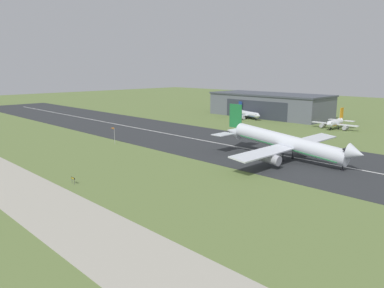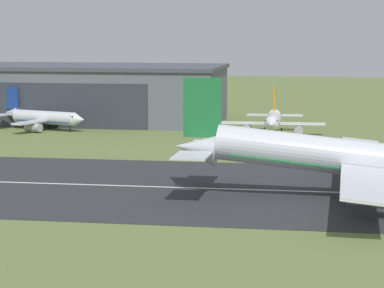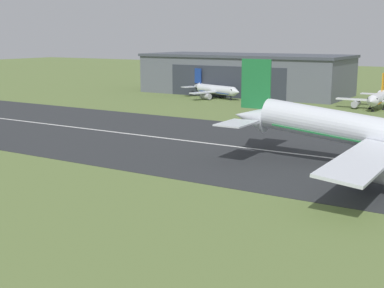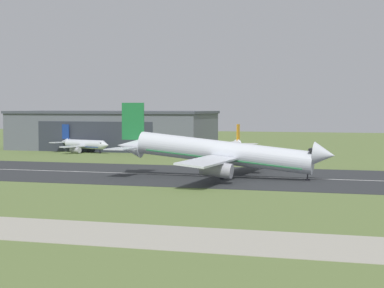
# 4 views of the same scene
# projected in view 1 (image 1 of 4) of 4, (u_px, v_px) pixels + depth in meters

# --- Properties ---
(ground_plane) EXTENTS (674.04, 674.04, 0.00)m
(ground_plane) POSITION_uv_depth(u_px,v_px,m) (92.00, 168.00, 109.03)
(ground_plane) COLOR olive
(runway_strip) EXTENTS (434.04, 49.64, 0.06)m
(runway_strip) POSITION_uv_depth(u_px,v_px,m) (216.00, 143.00, 145.97)
(runway_strip) COLOR #2B2D30
(runway_strip) RESTS_ON ground_plane
(runway_centreline) EXTENTS (390.64, 0.70, 0.01)m
(runway_centreline) POSITION_uv_depth(u_px,v_px,m) (216.00, 143.00, 145.97)
(runway_centreline) COLOR silver
(runway_centreline) RESTS_ON runway_strip
(taxiway_road) EXTENTS (325.53, 15.76, 0.05)m
(taxiway_road) POSITION_uv_depth(u_px,v_px,m) (12.00, 185.00, 93.68)
(taxiway_road) COLOR #A8A393
(taxiway_road) RESTS_ON ground_plane
(hangar_building) EXTENTS (71.53, 29.25, 13.81)m
(hangar_building) POSITION_uv_depth(u_px,v_px,m) (269.00, 105.00, 224.73)
(hangar_building) COLOR slate
(hangar_building) RESTS_ON ground_plane
(airplane_landing) EXTENTS (49.06, 53.41, 16.31)m
(airplane_landing) POSITION_uv_depth(u_px,v_px,m) (287.00, 143.00, 118.27)
(airplane_landing) COLOR silver
(airplane_landing) RESTS_ON ground_plane
(airplane_parked_west) EXTENTS (22.33, 18.46, 9.74)m
(airplane_parked_west) POSITION_uv_depth(u_px,v_px,m) (335.00, 123.00, 178.89)
(airplane_parked_west) COLOR silver
(airplane_parked_west) RESTS_ON ground_plane
(airplane_parked_centre) EXTENTS (22.94, 21.13, 9.33)m
(airplane_parked_centre) POSITION_uv_depth(u_px,v_px,m) (249.00, 114.00, 215.01)
(airplane_parked_centre) COLOR silver
(airplane_parked_centre) RESTS_ON ground_plane
(windsock_pole) EXTENTS (2.08, 0.90, 6.33)m
(windsock_pole) POSITION_uv_depth(u_px,v_px,m) (113.00, 129.00, 143.58)
(windsock_pole) COLOR #B7B7BC
(windsock_pole) RESTS_ON ground_plane
(runway_sign) EXTENTS (1.76, 0.13, 1.72)m
(runway_sign) POSITION_uv_depth(u_px,v_px,m) (73.00, 179.00, 94.04)
(runway_sign) COLOR #4C4C51
(runway_sign) RESTS_ON ground_plane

